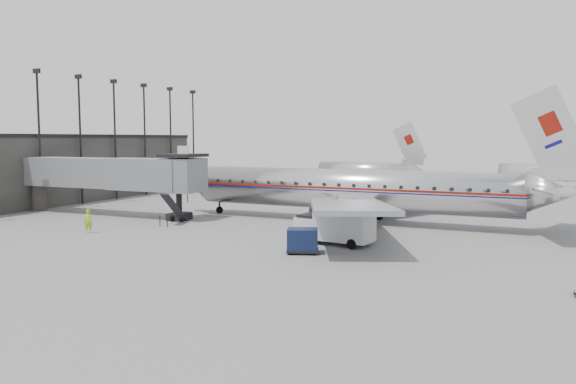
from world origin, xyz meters
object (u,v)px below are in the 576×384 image
Objects in this scene: airliner at (357,190)px; service_van at (335,225)px; baggage_cart_navy at (303,240)px; ramp_worker at (88,221)px.

service_van is (1.58, -10.97, -1.61)m from airliner.
ramp_worker is (-19.40, 0.54, 0.08)m from baggage_cart_navy.
service_van reaches higher than baggage_cart_navy.
airliner is at bearing 72.11° from baggage_cart_navy.
ramp_worker is (-18.77, -14.49, -2.07)m from airliner.
service_van is at bearing 56.55° from baggage_cart_navy.
airliner is 11.20m from service_van.
baggage_cart_navy is (0.64, -15.03, -2.15)m from airliner.
airliner reaches higher than ramp_worker.
service_van is 4.20m from baggage_cart_navy.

